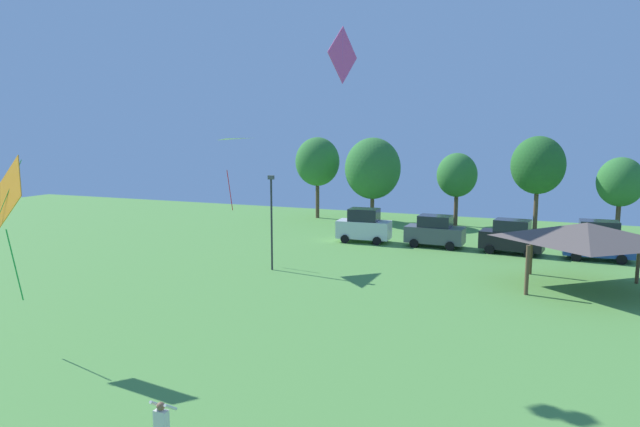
{
  "coord_description": "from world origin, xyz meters",
  "views": [
    {
      "loc": [
        3.85,
        2.53,
        8.29
      ],
      "look_at": [
        -0.98,
        14.25,
        6.49
      ],
      "focal_mm": 32.0,
      "sensor_mm": 36.0,
      "label": 1
    }
  ],
  "objects_px": {
    "kite_flying_6": "(217,156)",
    "treeline_tree_0": "(317,162)",
    "parked_car_second_from_left": "(435,231)",
    "treeline_tree_3": "(538,165)",
    "parked_car_leftmost": "(364,226)",
    "treeline_tree_2": "(457,175)",
    "parked_car_third_from_left": "(512,237)",
    "treeline_tree_4": "(620,182)",
    "park_pavilion": "(587,232)",
    "treeline_tree_1": "(373,169)",
    "kite_flying_2": "(343,55)",
    "parked_car_rightmost_in_row": "(598,241)",
    "kite_flying_5": "(9,195)",
    "light_post_0": "(272,217)"
  },
  "relations": [
    {
      "from": "kite_flying_6",
      "to": "treeline_tree_0",
      "type": "distance_m",
      "value": 19.77
    },
    {
      "from": "kite_flying_6",
      "to": "parked_car_second_from_left",
      "type": "relative_size",
      "value": 0.86
    },
    {
      "from": "parked_car_second_from_left",
      "to": "treeline_tree_3",
      "type": "height_order",
      "value": "treeline_tree_3"
    },
    {
      "from": "parked_car_leftmost",
      "to": "treeline_tree_2",
      "type": "height_order",
      "value": "treeline_tree_2"
    },
    {
      "from": "parked_car_leftmost",
      "to": "parked_car_third_from_left",
      "type": "xyz_separation_m",
      "value": [
        10.76,
        -0.11,
        -0.09
      ]
    },
    {
      "from": "treeline_tree_4",
      "to": "treeline_tree_3",
      "type": "bearing_deg",
      "value": 175.37
    },
    {
      "from": "kite_flying_6",
      "to": "park_pavilion",
      "type": "height_order",
      "value": "kite_flying_6"
    },
    {
      "from": "parked_car_leftmost",
      "to": "treeline_tree_2",
      "type": "relative_size",
      "value": 0.63
    },
    {
      "from": "parked_car_second_from_left",
      "to": "treeline_tree_0",
      "type": "bearing_deg",
      "value": 145.08
    },
    {
      "from": "treeline_tree_1",
      "to": "parked_car_leftmost",
      "type": "bearing_deg",
      "value": -76.52
    },
    {
      "from": "parked_car_third_from_left",
      "to": "park_pavilion",
      "type": "xyz_separation_m",
      "value": [
        4.25,
        -8.02,
        1.92
      ]
    },
    {
      "from": "kite_flying_2",
      "to": "treeline_tree_0",
      "type": "bearing_deg",
      "value": 117.51
    },
    {
      "from": "treeline_tree_0",
      "to": "treeline_tree_2",
      "type": "xyz_separation_m",
      "value": [
        13.35,
        0.41,
        -0.96
      ]
    },
    {
      "from": "parked_car_rightmost_in_row",
      "to": "kite_flying_5",
      "type": "bearing_deg",
      "value": -132.14
    },
    {
      "from": "treeline_tree_2",
      "to": "parked_car_second_from_left",
      "type": "bearing_deg",
      "value": -89.03
    },
    {
      "from": "parked_car_leftmost",
      "to": "treeline_tree_4",
      "type": "bearing_deg",
      "value": 24.14
    },
    {
      "from": "kite_flying_5",
      "to": "treeline_tree_0",
      "type": "distance_m",
      "value": 36.27
    },
    {
      "from": "treeline_tree_4",
      "to": "kite_flying_5",
      "type": "bearing_deg",
      "value": -123.79
    },
    {
      "from": "kite_flying_6",
      "to": "park_pavilion",
      "type": "xyz_separation_m",
      "value": [
        21.95,
        1.23,
        -3.73
      ]
    },
    {
      "from": "light_post_0",
      "to": "treeline_tree_2",
      "type": "relative_size",
      "value": 0.88
    },
    {
      "from": "parked_car_rightmost_in_row",
      "to": "treeline_tree_3",
      "type": "xyz_separation_m",
      "value": [
        -4.19,
        10.11,
        4.33
      ]
    },
    {
      "from": "park_pavilion",
      "to": "parked_car_third_from_left",
      "type": "bearing_deg",
      "value": 117.9
    },
    {
      "from": "parked_car_rightmost_in_row",
      "to": "treeline_tree_1",
      "type": "bearing_deg",
      "value": 150.52
    },
    {
      "from": "kite_flying_5",
      "to": "kite_flying_6",
      "type": "xyz_separation_m",
      "value": [
        -1.41,
        16.48,
        0.83
      ]
    },
    {
      "from": "kite_flying_5",
      "to": "parked_car_rightmost_in_row",
      "type": "height_order",
      "value": "kite_flying_5"
    },
    {
      "from": "light_post_0",
      "to": "treeline_tree_3",
      "type": "distance_m",
      "value": 25.26
    },
    {
      "from": "kite_flying_6",
      "to": "parked_car_leftmost",
      "type": "relative_size",
      "value": 0.89
    },
    {
      "from": "park_pavilion",
      "to": "light_post_0",
      "type": "distance_m",
      "value": 17.6
    },
    {
      "from": "parked_car_second_from_left",
      "to": "treeline_tree_4",
      "type": "distance_m",
      "value": 16.09
    },
    {
      "from": "park_pavilion",
      "to": "treeline_tree_4",
      "type": "bearing_deg",
      "value": 80.01
    },
    {
      "from": "kite_flying_2",
      "to": "parked_car_third_from_left",
      "type": "height_order",
      "value": "kite_flying_2"
    },
    {
      "from": "treeline_tree_3",
      "to": "treeline_tree_4",
      "type": "relative_size",
      "value": 1.25
    },
    {
      "from": "parked_car_rightmost_in_row",
      "to": "treeline_tree_1",
      "type": "xyz_separation_m",
      "value": [
        -18.41,
        9.56,
        3.77
      ]
    },
    {
      "from": "treeline_tree_2",
      "to": "treeline_tree_3",
      "type": "relative_size",
      "value": 0.81
    },
    {
      "from": "kite_flying_5",
      "to": "kite_flying_6",
      "type": "height_order",
      "value": "kite_flying_5"
    },
    {
      "from": "parked_car_second_from_left",
      "to": "treeline_tree_1",
      "type": "distance_m",
      "value": 12.59
    },
    {
      "from": "treeline_tree_1",
      "to": "kite_flying_6",
      "type": "bearing_deg",
      "value": -103.96
    },
    {
      "from": "parked_car_third_from_left",
      "to": "treeline_tree_3",
      "type": "bearing_deg",
      "value": 89.78
    },
    {
      "from": "kite_flying_6",
      "to": "light_post_0",
      "type": "distance_m",
      "value": 5.88
    },
    {
      "from": "kite_flying_6",
      "to": "parked_car_third_from_left",
      "type": "bearing_deg",
      "value": 27.59
    },
    {
      "from": "parked_car_third_from_left",
      "to": "parked_car_rightmost_in_row",
      "type": "distance_m",
      "value": 5.38
    },
    {
      "from": "kite_flying_5",
      "to": "treeline_tree_3",
      "type": "xyz_separation_m",
      "value": [
        17.49,
        35.84,
        -0.37
      ]
    },
    {
      "from": "kite_flying_5",
      "to": "parked_car_leftmost",
      "type": "distance_m",
      "value": 26.85
    },
    {
      "from": "park_pavilion",
      "to": "kite_flying_6",
      "type": "bearing_deg",
      "value": -176.79
    },
    {
      "from": "parked_car_third_from_left",
      "to": "kite_flying_5",
      "type": "bearing_deg",
      "value": -115.85
    },
    {
      "from": "parked_car_rightmost_in_row",
      "to": "treeline_tree_4",
      "type": "distance_m",
      "value": 10.31
    },
    {
      "from": "parked_car_leftmost",
      "to": "treeline_tree_1",
      "type": "height_order",
      "value": "treeline_tree_1"
    },
    {
      "from": "kite_flying_5",
      "to": "kite_flying_6",
      "type": "bearing_deg",
      "value": 94.88
    },
    {
      "from": "parked_car_leftmost",
      "to": "treeline_tree_3",
      "type": "distance_m",
      "value": 16.17
    },
    {
      "from": "kite_flying_6",
      "to": "treeline_tree_4",
      "type": "relative_size",
      "value": 0.57
    }
  ]
}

